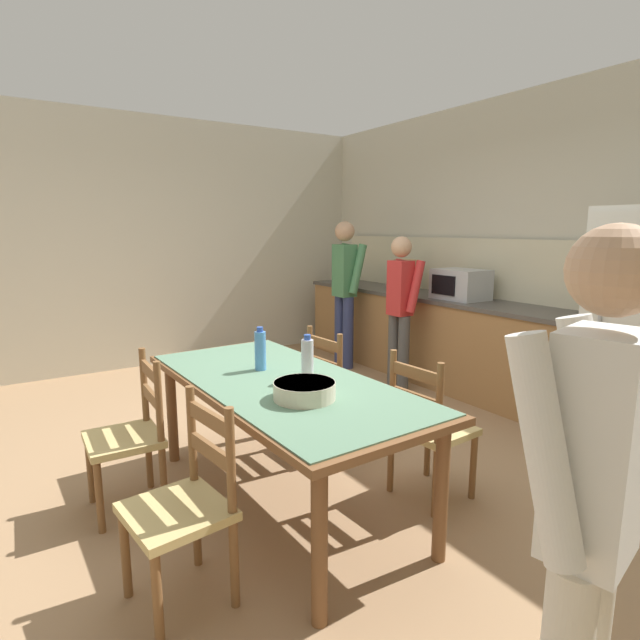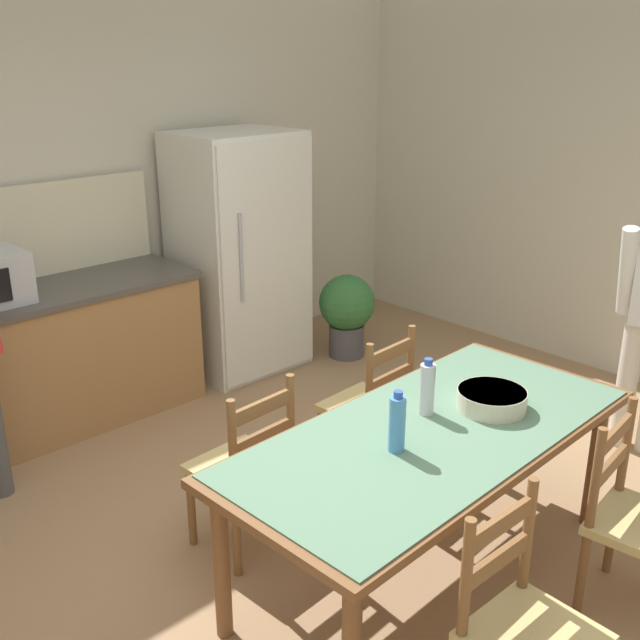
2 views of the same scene
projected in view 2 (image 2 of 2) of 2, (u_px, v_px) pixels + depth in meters
The scene contains 12 objects.
ground_plane at pixel (316, 571), 3.54m from camera, with size 8.32×8.32×0.00m, color #9E7A56.
wall_back at pixel (36, 192), 4.86m from camera, with size 6.52×0.12×2.90m, color beige.
refrigerator at pixel (239, 254), 5.55m from camera, with size 0.86×0.73×1.78m.
dining_table at pixel (432, 445), 3.30m from camera, with size 2.05×0.98×0.76m.
bottle_near_centre at pixel (397, 423), 3.07m from camera, with size 0.07×0.07×0.27m.
bottle_off_centre at pixel (427, 388), 3.38m from camera, with size 0.07×0.07×0.27m.
serving_bowl at pixel (492, 398), 3.45m from camera, with size 0.32×0.32×0.09m.
chair_side_far_left at pixel (245, 467), 3.58m from camera, with size 0.44×0.42×0.91m.
chair_side_near_left at pixel (524, 630), 2.59m from camera, with size 0.43×0.41×0.91m.
chair_side_near_right at pixel (635, 520), 3.19m from camera, with size 0.47×0.45×0.91m.
chair_side_far_right at pixel (370, 407), 4.19m from camera, with size 0.44×0.43×0.91m.
potted_plant at pixel (347, 310), 5.89m from camera, with size 0.44×0.44×0.67m.
Camera 2 is at (-1.99, -2.13, 2.34)m, focal length 42.00 mm.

